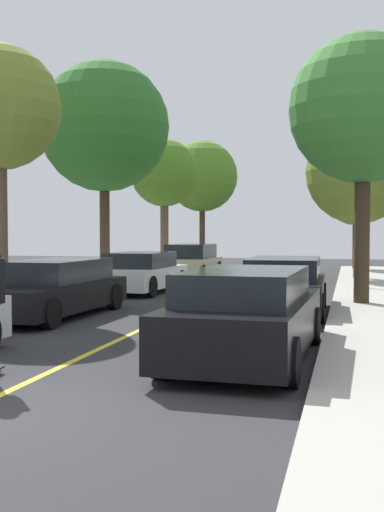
# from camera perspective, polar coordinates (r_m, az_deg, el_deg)

# --- Properties ---
(center_line) EXTENTS (0.12, 39.20, 0.01)m
(center_line) POSITION_cam_1_polar(r_m,az_deg,el_deg) (10.88, -7.83, -8.05)
(center_line) COLOR gold
(center_line) RESTS_ON ground
(parked_car_left_near) EXTENTS (1.90, 4.73, 1.29)m
(parked_car_left_near) POSITION_cam_1_polar(r_m,az_deg,el_deg) (14.71, -12.28, -2.91)
(parked_car_left_near) COLOR black
(parked_car_left_near) RESTS_ON ground
(parked_car_left_far) EXTENTS (2.10, 4.40, 1.28)m
(parked_car_left_far) POSITION_cam_1_polar(r_m,az_deg,el_deg) (20.28, -4.69, -1.51)
(parked_car_left_far) COLOR white
(parked_car_left_far) RESTS_ON ground
(parked_car_left_farthest) EXTENTS (1.99, 4.38, 1.41)m
(parked_car_left_farthest) POSITION_cam_1_polar(r_m,az_deg,el_deg) (26.51, -0.15, -0.50)
(parked_car_left_farthest) COLOR #BCAD89
(parked_car_left_farthest) RESTS_ON ground
(parked_car_right_nearest) EXTENTS (2.01, 4.61, 1.37)m
(parked_car_right_nearest) POSITION_cam_1_polar(r_m,az_deg,el_deg) (9.59, 5.02, -5.31)
(parked_car_right_nearest) COLOR black
(parked_car_right_nearest) RESTS_ON ground
(parked_car_right_near) EXTENTS (1.97, 4.19, 1.32)m
(parked_car_right_near) POSITION_cam_1_polar(r_m,az_deg,el_deg) (15.04, 8.35, -2.66)
(parked_car_right_near) COLOR black
(parked_car_right_near) RESTS_ON ground
(street_tree_left_near) EXTENTS (4.50, 4.50, 7.69)m
(street_tree_left_near) POSITION_cam_1_polar(r_m,az_deg,el_deg) (22.47, -7.94, 11.47)
(street_tree_left_near) COLOR #3D2D1E
(street_tree_left_near) RESTS_ON sidewalk_left
(street_tree_left_far) EXTENTS (3.09, 3.09, 6.05)m
(street_tree_left_far) POSITION_cam_1_polar(r_m,az_deg,el_deg) (29.17, -2.52, 7.43)
(street_tree_left_far) COLOR brown
(street_tree_left_far) RESTS_ON sidewalk_left
(street_tree_left_farthest) EXTENTS (4.07, 4.07, 7.03)m
(street_tree_left_farthest) POSITION_cam_1_polar(r_m,az_deg,el_deg) (36.57, 0.93, 7.19)
(street_tree_left_farthest) COLOR #3D2D1E
(street_tree_left_farthest) RESTS_ON sidewalk_left
(street_tree_right_nearest) EXTENTS (3.73, 3.73, 6.75)m
(street_tree_right_nearest) POSITION_cam_1_polar(r_m,az_deg,el_deg) (16.79, 15.21, 12.62)
(street_tree_right_nearest) COLOR #3D2D1E
(street_tree_right_nearest) RESTS_ON sidewalk_right
(street_tree_right_near) EXTENTS (4.09, 4.09, 6.18)m
(street_tree_right_near) POSITION_cam_1_polar(r_m,az_deg,el_deg) (25.52, 14.80, 7.38)
(street_tree_right_near) COLOR brown
(street_tree_right_near) RESTS_ON sidewalk_right
(street_tree_right_far) EXTENTS (3.27, 3.27, 5.38)m
(street_tree_right_far) POSITION_cam_1_polar(r_m,az_deg,el_deg) (32.07, 14.65, 5.58)
(street_tree_right_far) COLOR #3D2D1E
(street_tree_right_far) RESTS_ON sidewalk_right
(streetlamp) EXTENTS (0.36, 0.24, 4.76)m
(streetlamp) POSITION_cam_1_polar(r_m,az_deg,el_deg) (21.19, 14.82, 4.76)
(streetlamp) COLOR #38383D
(streetlamp) RESTS_ON sidewalk_right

